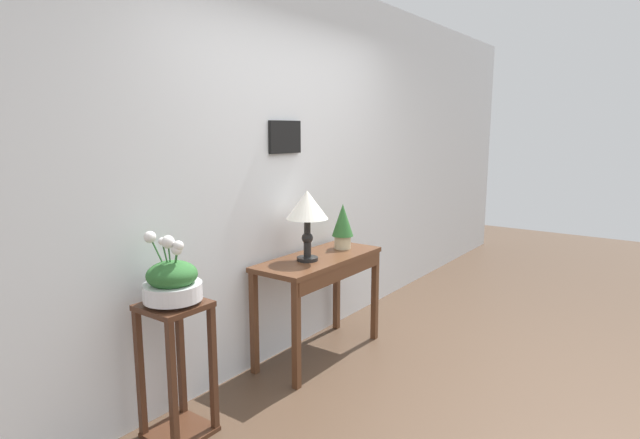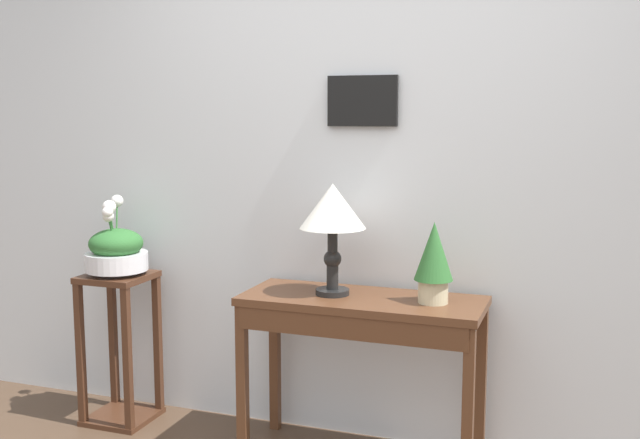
{
  "view_description": "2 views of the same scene",
  "coord_description": "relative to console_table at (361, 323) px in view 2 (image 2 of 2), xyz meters",
  "views": [
    {
      "loc": [
        -2.93,
        -0.87,
        1.68
      ],
      "look_at": [
        -0.03,
        1.24,
        1.05
      ],
      "focal_mm": 28.9,
      "sensor_mm": 36.0,
      "label": 1
    },
    {
      "loc": [
        0.95,
        -1.85,
        1.57
      ],
      "look_at": [
        -0.22,
        1.37,
        1.09
      ],
      "focal_mm": 42.5,
      "sensor_mm": 36.0,
      "label": 2
    }
  ],
  "objects": [
    {
      "name": "back_wall_with_art",
      "position": [
        -0.02,
        0.33,
        0.75
      ],
      "size": [
        9.0,
        0.13,
        2.8
      ],
      "color": "silver",
      "rests_on": "ground"
    },
    {
      "name": "console_table",
      "position": [
        0.0,
        0.0,
        0.0
      ],
      "size": [
        1.07,
        0.44,
        0.76
      ],
      "color": "#56331E",
      "rests_on": "ground"
    },
    {
      "name": "table_lamp",
      "position": [
        -0.14,
        0.02,
        0.49
      ],
      "size": [
        0.29,
        0.29,
        0.5
      ],
      "color": "black",
      "rests_on": "console_table"
    },
    {
      "name": "potted_plant_on_console",
      "position": [
        0.31,
        0.03,
        0.31
      ],
      "size": [
        0.17,
        0.17,
        0.35
      ],
      "color": "beige",
      "rests_on": "console_table"
    },
    {
      "name": "pedestal_stand_left",
      "position": [
        -1.29,
        0.04,
        -0.26
      ],
      "size": [
        0.32,
        0.32,
        0.77
      ],
      "color": "#472819",
      "rests_on": "ground"
    },
    {
      "name": "planter_bowl_wide",
      "position": [
        -1.29,
        0.04,
        0.24
      ],
      "size": [
        0.31,
        0.31,
        0.39
      ],
      "color": "silver",
      "rests_on": "pedestal_stand_left"
    }
  ]
}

